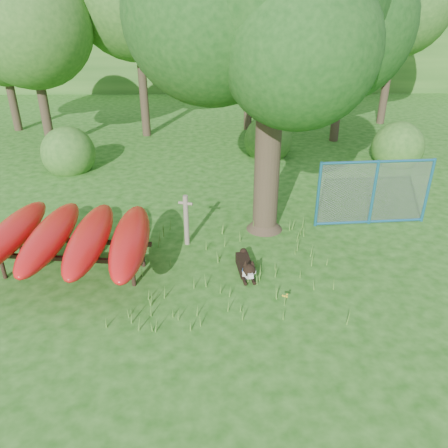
{
  "coord_description": "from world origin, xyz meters",
  "views": [
    {
      "loc": [
        0.05,
        -6.97,
        5.09
      ],
      "look_at": [
        0.2,
        1.2,
        1.0
      ],
      "focal_mm": 35.0,
      "sensor_mm": 36.0,
      "label": 1
    }
  ],
  "objects_px": {
    "oak_tree": "(272,7)",
    "fence_section": "(374,193)",
    "kayak_rack": "(70,237)",
    "husky_dog": "(246,267)"
  },
  "relations": [
    {
      "from": "kayak_rack",
      "to": "oak_tree",
      "type": "bearing_deg",
      "value": 32.0
    },
    {
      "from": "oak_tree",
      "to": "fence_section",
      "type": "distance_m",
      "value": 5.06
    },
    {
      "from": "kayak_rack",
      "to": "fence_section",
      "type": "height_order",
      "value": "fence_section"
    },
    {
      "from": "husky_dog",
      "to": "kayak_rack",
      "type": "bearing_deg",
      "value": 169.93
    },
    {
      "from": "kayak_rack",
      "to": "husky_dog",
      "type": "distance_m",
      "value": 3.69
    },
    {
      "from": "oak_tree",
      "to": "kayak_rack",
      "type": "xyz_separation_m",
      "value": [
        -4.19,
        -1.98,
        -4.23
      ]
    },
    {
      "from": "oak_tree",
      "to": "kayak_rack",
      "type": "height_order",
      "value": "oak_tree"
    },
    {
      "from": "oak_tree",
      "to": "fence_section",
      "type": "relative_size",
      "value": 2.58
    },
    {
      "from": "kayak_rack",
      "to": "fence_section",
      "type": "relative_size",
      "value": 1.19
    },
    {
      "from": "husky_dog",
      "to": "fence_section",
      "type": "bearing_deg",
      "value": 27.62
    }
  ]
}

